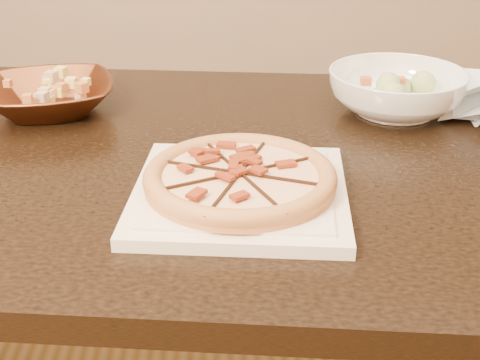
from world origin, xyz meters
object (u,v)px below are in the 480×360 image
at_px(plate, 240,193).
at_px(salad_bowl, 396,92).
at_px(pizza, 240,177).
at_px(dining_table, 184,210).
at_px(bronze_bowl, 49,97).

bearing_deg(plate, salad_bowl, 48.53).
bearing_deg(pizza, dining_table, 117.84).
height_order(dining_table, pizza, pizza).
bearing_deg(salad_bowl, plate, -131.47).
distance_m(bronze_bowl, salad_bowl, 0.63).
height_order(pizza, bronze_bowl, bronze_bowl).
height_order(pizza, salad_bowl, salad_bowl).
bearing_deg(pizza, bronze_bowl, 133.67).
bearing_deg(bronze_bowl, pizza, -46.33).
xyz_separation_m(dining_table, bronze_bowl, (-0.25, 0.18, 0.14)).
height_order(dining_table, salad_bowl, salad_bowl).
xyz_separation_m(dining_table, salad_bowl, (0.38, 0.16, 0.15)).
xyz_separation_m(pizza, bronze_bowl, (-0.34, 0.35, -0.01)).
height_order(bronze_bowl, salad_bowl, salad_bowl).
distance_m(plate, pizza, 0.02).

